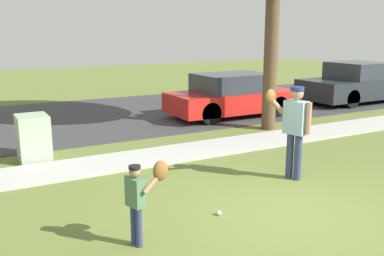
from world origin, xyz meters
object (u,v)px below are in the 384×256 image
baseball (219,213)px  parked_hatchback_red (232,96)px  person_child (142,191)px  person_adult (294,122)px  utility_cabinet (33,138)px  parked_pickup_dark (362,84)px

baseball → parked_hatchback_red: parked_hatchback_red is taller
person_child → parked_hatchback_red: 8.58m
person_adult → parked_hatchback_red: bearing=-129.2°
utility_cabinet → baseball: bearing=-65.7°
baseball → parked_pickup_dark: bearing=31.1°
person_child → baseball: (1.32, 0.29, -0.68)m
baseball → utility_cabinet: (-1.90, 4.22, 0.44)m
baseball → person_child: bearing=-167.7°
person_child → parked_hatchback_red: size_ratio=0.27×
person_child → parked_pickup_dark: (11.63, 6.51, -0.04)m
baseball → parked_hatchback_red: size_ratio=0.02×
utility_cabinet → parked_pickup_dark: parked_pickup_dark is taller
utility_cabinet → parked_pickup_dark: 12.38m
person_child → person_adult: bearing=0.9°
person_adult → parked_pickup_dark: size_ratio=0.33×
person_child → baseball: size_ratio=14.76×
person_child → parked_pickup_dark: size_ratio=0.21×
person_child → parked_hatchback_red: bearing=32.7°
utility_cabinet → parked_pickup_dark: (12.21, 2.00, 0.19)m
person_adult → baseball: size_ratio=22.89×
person_adult → person_child: 3.50m
baseball → parked_hatchback_red: 7.56m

